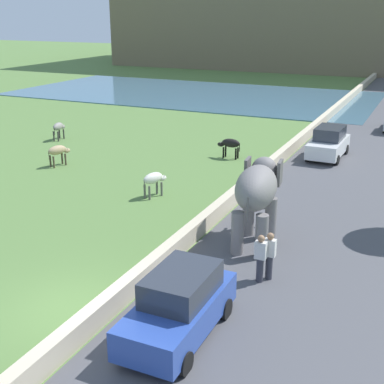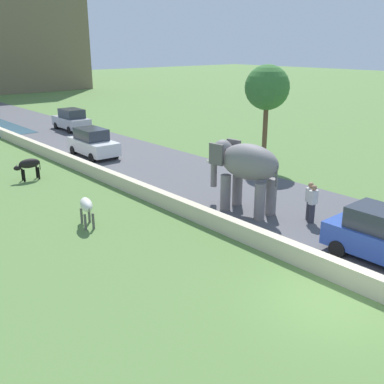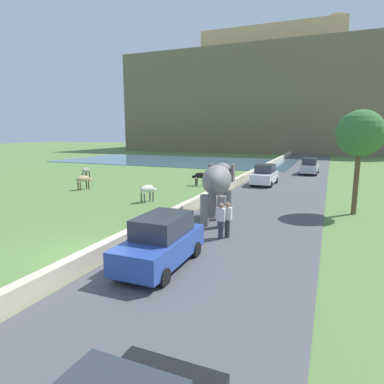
% 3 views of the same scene
% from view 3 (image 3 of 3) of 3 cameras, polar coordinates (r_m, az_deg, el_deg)
% --- Properties ---
extents(ground_plane, '(220.00, 220.00, 0.00)m').
position_cam_3_polar(ground_plane, '(13.63, -18.75, -10.11)').
color(ground_plane, '#567A3D').
extents(road_surface, '(7.00, 120.00, 0.06)m').
position_cam_3_polar(road_surface, '(30.07, 15.36, 1.13)').
color(road_surface, '#4C4C51').
rests_on(road_surface, ground).
extents(barrier_wall, '(0.40, 110.00, 0.67)m').
position_cam_3_polar(barrier_wall, '(28.80, 7.36, 1.64)').
color(barrier_wall, beige).
rests_on(barrier_wall, ground).
extents(lake, '(36.00, 18.00, 0.08)m').
position_cam_3_polar(lake, '(53.28, -2.69, 5.34)').
color(lake, '#426B84').
rests_on(lake, ground).
extents(hill_distant, '(64.00, 28.00, 22.33)m').
position_cam_3_polar(hill_distant, '(85.47, 13.02, 14.42)').
color(hill_distant, '#75664C').
rests_on(hill_distant, ground).
extents(fort_on_hill, '(32.50, 8.00, 7.19)m').
position_cam_3_polar(fort_on_hill, '(87.73, 13.26, 23.66)').
color(fort_on_hill, tan).
rests_on(fort_on_hill, hill_distant).
extents(elephant, '(1.71, 3.54, 2.99)m').
position_cam_3_polar(elephant, '(17.03, 4.44, 1.52)').
color(elephant, slate).
rests_on(elephant, ground).
extents(person_beside_elephant, '(0.36, 0.22, 1.63)m').
position_cam_3_polar(person_beside_elephant, '(14.62, 6.07, -4.64)').
color(person_beside_elephant, '#33333D').
rests_on(person_beside_elephant, ground).
extents(person_trailing, '(0.36, 0.22, 1.63)m').
position_cam_3_polar(person_trailing, '(14.41, 4.95, -4.85)').
color(person_trailing, '#33333D').
rests_on(person_trailing, ground).
extents(car_white, '(1.87, 4.04, 1.80)m').
position_cam_3_polar(car_white, '(29.73, 12.31, 2.85)').
color(car_white, white).
rests_on(car_white, ground).
extents(car_silver, '(1.88, 4.04, 1.80)m').
position_cam_3_polar(car_silver, '(38.54, 19.43, 4.15)').
color(car_silver, '#B7B7BC').
rests_on(car_silver, ground).
extents(car_blue, '(1.80, 4.00, 1.80)m').
position_cam_3_polar(car_blue, '(11.62, -5.33, -8.45)').
color(car_blue, '#2D4CA8').
rests_on(car_blue, ground).
extents(cow_grey, '(0.64, 1.42, 1.15)m').
position_cam_3_polar(cow_grey, '(34.48, -17.63, 3.50)').
color(cow_grey, gray).
rests_on(cow_grey, ground).
extents(cow_black, '(1.40, 0.49, 1.15)m').
position_cam_3_polar(cow_black, '(28.80, 1.37, 2.73)').
color(cow_black, black).
rests_on(cow_black, ground).
extents(cow_white, '(0.74, 1.42, 1.15)m').
position_cam_3_polar(cow_white, '(22.28, -7.57, 0.41)').
color(cow_white, silver).
rests_on(cow_white, ground).
extents(cow_tan, '(0.72, 1.42, 1.15)m').
position_cam_3_polar(cow_tan, '(28.21, -17.99, 2.07)').
color(cow_tan, tan).
rests_on(cow_tan, ground).
extents(tree_near, '(2.54, 2.54, 5.80)m').
position_cam_3_polar(tree_near, '(20.60, 26.79, 8.83)').
color(tree_near, brown).
rests_on(tree_near, ground).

